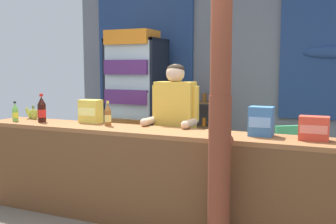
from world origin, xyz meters
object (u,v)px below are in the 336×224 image
object	(u,v)px
timber_post	(220,102)
soda_bottle_iced_tea	(108,115)
soda_bottle_lime_soda	(15,113)
snack_box_instant_noodle	(91,111)
shopkeeper	(175,119)
snack_box_crackers	(314,128)
drink_fridge	(135,95)
bottle_shelf_rack	(200,128)
plastic_lawn_chair	(286,156)
stall_counter	(145,169)
banana_bunch	(33,114)
soda_bottle_cola	(42,110)
snack_box_biscuit	(261,121)

from	to	relation	value
timber_post	soda_bottle_iced_tea	bearing A→B (deg)	160.85
soda_bottle_lime_soda	snack_box_instant_noodle	xyz separation A→B (m)	(0.81, 0.24, 0.03)
shopkeeper	snack_box_crackers	distance (m)	1.42
drink_fridge	bottle_shelf_rack	bearing A→B (deg)	20.80
plastic_lawn_chair	soda_bottle_iced_tea	xyz separation A→B (m)	(-1.59, -1.19, 0.52)
bottle_shelf_rack	soda_bottle_lime_soda	xyz separation A→B (m)	(-1.39, -2.11, 0.39)
soda_bottle_iced_tea	snack_box_instant_noodle	world-z (taller)	soda_bottle_iced_tea
drink_fridge	soda_bottle_lime_soda	bearing A→B (deg)	-106.27
timber_post	stall_counter	bearing A→B (deg)	159.41
snack_box_crackers	snack_box_instant_noodle	distance (m)	2.23
drink_fridge	shopkeeper	distance (m)	1.74
drink_fridge	soda_bottle_iced_tea	world-z (taller)	drink_fridge
stall_counter	plastic_lawn_chair	bearing A→B (deg)	50.56
plastic_lawn_chair	soda_bottle_iced_tea	size ratio (longest dim) A/B	3.44
snack_box_crackers	banana_bunch	world-z (taller)	snack_box_crackers
timber_post	soda_bottle_cola	bearing A→B (deg)	169.22
snack_box_crackers	snack_box_instant_noodle	size ratio (longest dim) A/B	0.94
shopkeeper	snack_box_biscuit	size ratio (longest dim) A/B	6.08
drink_fridge	soda_bottle_iced_tea	bearing A→B (deg)	-70.52
soda_bottle_lime_soda	shopkeeper	bearing A→B (deg)	16.20
timber_post	snack_box_biscuit	distance (m)	0.56
timber_post	shopkeeper	xyz separation A→B (m)	(-0.71, 0.83, -0.27)
soda_bottle_cola	soda_bottle_iced_tea	world-z (taller)	soda_bottle_cola
bottle_shelf_rack	snack_box_crackers	world-z (taller)	bottle_shelf_rack
timber_post	bottle_shelf_rack	distance (m)	2.72
drink_fridge	bottle_shelf_rack	size ratio (longest dim) A/B	1.72
bottle_shelf_rack	shopkeeper	world-z (taller)	shopkeeper
drink_fridge	shopkeeper	xyz separation A→B (m)	(1.16, -1.29, -0.14)
shopkeeper	stall_counter	bearing A→B (deg)	-97.96
shopkeeper	banana_bunch	xyz separation A→B (m)	(-1.62, -0.28, 0.01)
bottle_shelf_rack	soda_bottle_lime_soda	distance (m)	2.56
shopkeeper	soda_bottle_cola	xyz separation A→B (m)	(-1.36, -0.43, 0.08)
drink_fridge	soda_bottle_cola	size ratio (longest dim) A/B	6.56
stall_counter	drink_fridge	bearing A→B (deg)	120.70
stall_counter	timber_post	distance (m)	1.07
bottle_shelf_rack	plastic_lawn_chair	bearing A→B (deg)	-31.89
snack_box_biscuit	snack_box_instant_noodle	world-z (taller)	snack_box_biscuit
soda_bottle_cola	shopkeeper	bearing A→B (deg)	17.67
shopkeeper	soda_bottle_iced_tea	bearing A→B (deg)	-145.83
soda_bottle_cola	plastic_lawn_chair	bearing A→B (deg)	27.50
plastic_lawn_chair	shopkeeper	distance (m)	1.39
snack_box_instant_noodle	snack_box_crackers	bearing A→B (deg)	-3.57
bottle_shelf_rack	soda_bottle_iced_tea	xyz separation A→B (m)	(-0.28, -2.01, 0.40)
timber_post	snack_box_biscuit	size ratio (longest dim) A/B	10.22
drink_fridge	snack_box_biscuit	world-z (taller)	drink_fridge
snack_box_crackers	snack_box_biscuit	xyz separation A→B (m)	(-0.42, 0.04, 0.03)
snack_box_biscuit	banana_bunch	xyz separation A→B (m)	(-2.56, 0.07, -0.07)
timber_post	bottle_shelf_rack	bearing A→B (deg)	112.12
banana_bunch	plastic_lawn_chair	bearing A→B (deg)	22.34
drink_fridge	bottle_shelf_rack	world-z (taller)	drink_fridge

